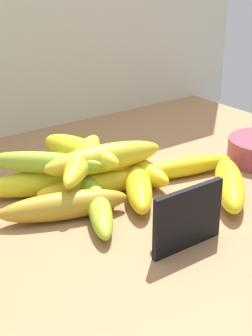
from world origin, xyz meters
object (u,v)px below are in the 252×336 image
banana_2 (229,184)px  banana_4 (102,184)px  banana_9 (44,182)px  banana_0 (182,167)px  banana_1 (79,178)px  banana_6 (139,186)px  banana_8 (100,210)px  banana_7 (131,167)px  banana_11 (43,162)px  banana_13 (80,152)px  banana_5 (64,206)px  banana_12 (83,159)px  banana_10 (104,158)px  banana_3 (112,160)px  chalkboard_sign (188,220)px

banana_2 → banana_4: (-15.26, 12.45, -0.43)cm
banana_4 → banana_9: banana_9 is taller
banana_0 → banana_4: banana_4 is taller
banana_4 → banana_1: bearing=114.2°
banana_6 → banana_8: banana_6 is taller
banana_7 → banana_11: 15.39cm
banana_4 → banana_13: (-0.83, 4.83, 4.09)cm
banana_5 → banana_8: banana_5 is taller
banana_9 → banana_12: 7.07cm
banana_2 → banana_9: banana_2 is taller
banana_7 → banana_10: size_ratio=0.88×
banana_0 → banana_3: (-7.98, 9.08, 0.27)cm
banana_5 → banana_12: 9.73cm
banana_1 → banana_3: bearing=19.1°
banana_13 → banana_7: bearing=-19.1°
chalkboard_sign → banana_8: size_ratio=0.70×
banana_4 → banana_7: size_ratio=1.18×
banana_11 → banana_13: banana_13 is taller
chalkboard_sign → banana_2: chalkboard_sign is taller
banana_8 → banana_0: bearing=12.9°
banana_9 → banana_12: banana_12 is taller
banana_0 → banana_2: banana_2 is taller
banana_5 → banana_12: bearing=40.4°
chalkboard_sign → banana_11: (-7.76, 23.78, 1.89)cm
banana_0 → banana_7: size_ratio=1.11×
banana_5 → banana_11: (1.08, 7.88, 3.72)cm
banana_1 → banana_7: (8.93, -1.81, 0.33)cm
banana_0 → banana_8: size_ratio=1.23×
banana_0 → banana_3: 12.09cm
banana_6 → banana_7: bearing=62.7°
banana_1 → banana_9: (-5.51, 1.45, 0.20)cm
banana_9 → banana_3: bearing=6.0°
chalkboard_sign → banana_7: (6.99, 21.27, -1.69)cm
banana_0 → banana_10: banana_10 is taller
banana_4 → banana_5: banana_5 is taller
banana_5 → chalkboard_sign: bearing=-60.9°
banana_4 → banana_9: bearing=143.8°
banana_6 → banana_8: size_ratio=1.07×
banana_3 → chalkboard_sign: bearing=-103.9°
banana_12 → banana_13: 2.46cm
banana_7 → banana_8: 15.00cm
banana_11 → banana_5: bearing=-97.8°
banana_7 → banana_13: banana_13 is taller
banana_10 → banana_11: bearing=154.9°
banana_3 → banana_12: size_ratio=0.83×
banana_1 → banana_9: banana_9 is taller
banana_1 → banana_2: size_ratio=1.16×
banana_1 → banana_8: banana_1 is taller
banana_0 → banana_12: (-16.32, 4.90, 3.88)cm
banana_0 → banana_11: size_ratio=1.06×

